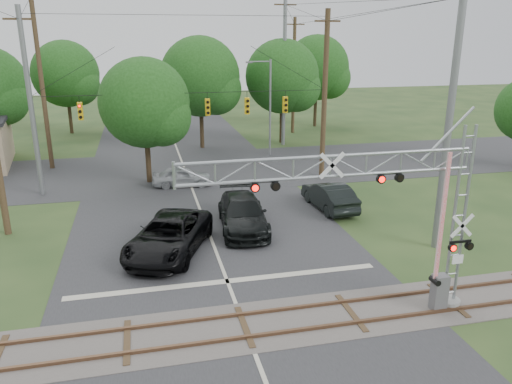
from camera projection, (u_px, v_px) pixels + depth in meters
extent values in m
plane|color=#253D1C|center=(258.00, 362.00, 15.60)|extent=(160.00, 160.00, 0.00)
cube|color=#2D2D30|center=(212.00, 240.00, 24.89)|extent=(14.00, 90.00, 0.02)
cube|color=#2D2D30|center=(185.00, 170.00, 37.89)|extent=(90.00, 12.00, 0.02)
cube|color=#534B48|center=(245.00, 327.00, 17.45)|extent=(90.00, 3.20, 0.05)
cube|color=brown|center=(249.00, 337.00, 16.76)|extent=(90.00, 0.12, 0.14)
cube|color=brown|center=(241.00, 315.00, 18.10)|extent=(90.00, 0.12, 0.14)
cylinder|color=gray|center=(448.00, 302.00, 18.83)|extent=(0.86, 0.86, 0.29)
cube|color=silver|center=(458.00, 259.00, 17.98)|extent=(0.43, 0.03, 0.34)
cube|color=#5F5F61|center=(439.00, 293.00, 18.36)|extent=(0.53, 0.43, 1.44)
cube|color=red|center=(442.00, 219.00, 17.43)|extent=(0.13, 0.09, 4.79)
cylinder|color=slate|center=(31.00, 105.00, 30.39)|extent=(0.32, 0.32, 11.50)
cylinder|color=#402B1D|center=(325.00, 96.00, 34.52)|extent=(0.36, 0.36, 11.50)
cylinder|color=black|center=(187.00, 93.00, 32.32)|extent=(19.00, 0.03, 0.03)
cube|color=#E7B310|center=(80.00, 111.00, 31.15)|extent=(0.30, 0.30, 1.10)
cube|color=#E7B310|center=(124.00, 110.00, 31.73)|extent=(0.30, 0.30, 1.10)
cube|color=#E7B310|center=(167.00, 108.00, 32.31)|extent=(0.30, 0.30, 1.10)
cube|color=#E7B310|center=(208.00, 107.00, 32.89)|extent=(0.30, 0.30, 1.10)
cube|color=#E7B310|center=(247.00, 106.00, 33.47)|extent=(0.30, 0.30, 1.10)
cube|color=#E7B310|center=(285.00, 105.00, 34.05)|extent=(0.30, 0.30, 1.10)
imported|color=black|center=(169.00, 236.00, 23.22)|extent=(5.04, 6.82, 1.72)
imported|color=black|center=(243.00, 213.00, 26.19)|extent=(2.87, 5.99, 1.68)
imported|color=#989B9F|center=(182.00, 176.00, 33.71)|extent=(4.08, 1.89, 1.35)
imported|color=black|center=(329.00, 196.00, 29.26)|extent=(2.00, 4.90, 1.58)
cylinder|color=slate|center=(270.00, 108.00, 41.61)|extent=(0.18, 0.18, 7.95)
cylinder|color=slate|center=(260.00, 62.00, 40.28)|extent=(1.77, 0.11, 0.11)
cube|color=#5F5F61|center=(249.00, 62.00, 40.10)|extent=(0.53, 0.22, 0.13)
cylinder|color=#402B1D|center=(42.00, 82.00, 36.54)|extent=(0.34, 0.34, 13.11)
cylinder|color=slate|center=(284.00, 73.00, 44.91)|extent=(0.34, 0.34, 13.05)
cube|color=#402B1D|center=(285.00, 5.00, 43.16)|extent=(2.00, 0.12, 0.12)
cylinder|color=slate|center=(449.00, 123.00, 22.36)|extent=(0.34, 0.34, 12.02)
cylinder|color=#402B1D|center=(294.00, 77.00, 50.97)|extent=(0.34, 0.34, 11.56)
cube|color=#402B1D|center=(295.00, 24.00, 49.45)|extent=(2.00, 0.12, 0.12)
cylinder|color=#342617|center=(70.00, 113.00, 51.69)|extent=(0.36, 0.36, 4.32)
sphere|color=#1A4413|center=(65.00, 74.00, 50.51)|extent=(6.68, 6.68, 6.68)
cylinder|color=#342617|center=(148.00, 155.00, 34.28)|extent=(0.36, 0.36, 3.90)
sphere|color=#1A4413|center=(144.00, 103.00, 33.22)|extent=(6.03, 6.03, 6.03)
cylinder|color=#342617|center=(202.00, 123.00, 44.85)|extent=(0.36, 0.36, 4.52)
sphere|color=#1A4413|center=(200.00, 76.00, 43.63)|extent=(6.98, 6.98, 6.98)
cylinder|color=#342617|center=(281.00, 120.00, 47.17)|extent=(0.36, 0.36, 4.39)
sphere|color=#1A4413|center=(282.00, 76.00, 45.97)|extent=(6.79, 6.79, 6.79)
cylinder|color=#342617|center=(315.00, 106.00, 55.79)|extent=(0.36, 0.36, 4.57)
sphere|color=#1A4413|center=(317.00, 68.00, 54.54)|extent=(7.06, 7.06, 7.06)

